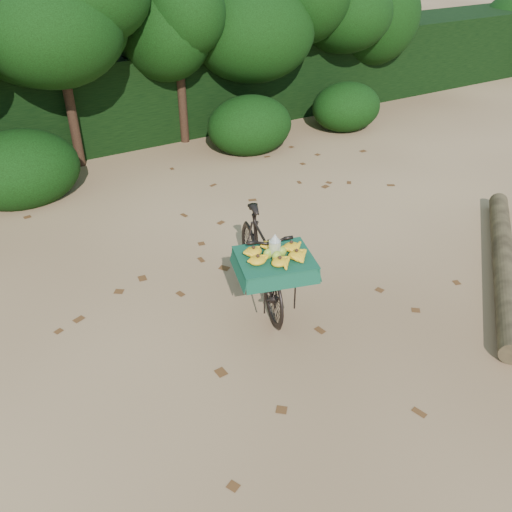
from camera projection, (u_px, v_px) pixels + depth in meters
ground at (308, 266)px, 7.61m from camera, size 80.00×80.00×0.00m
vendor_bicycle at (261, 258)px, 6.68m from camera, size 1.17×2.02×1.17m
fallen_log at (504, 262)px, 7.45m from camera, size 3.14×2.80×0.28m
hedge_backdrop at (144, 93)px, 11.72m from camera, size 26.00×1.80×1.80m
tree_row at (120, 49)px, 10.27m from camera, size 14.50×2.00×4.00m
bush_clumps at (206, 136)px, 10.72m from camera, size 8.80×1.70×0.90m
leaf_litter at (283, 245)px, 8.08m from camera, size 7.00×7.30×0.01m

